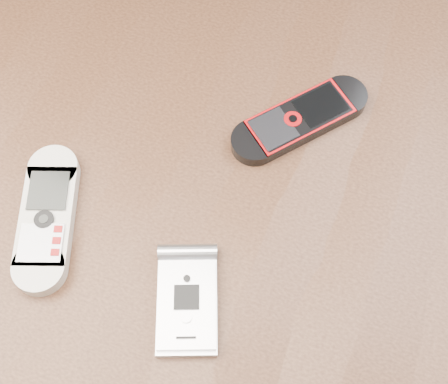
# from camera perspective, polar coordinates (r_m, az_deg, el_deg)

# --- Properties ---
(ground) EXTENTS (4.00, 4.00, 0.00)m
(ground) POSITION_cam_1_polar(r_m,az_deg,el_deg) (1.32, -0.21, -14.39)
(ground) COLOR #472B19
(ground) RESTS_ON ground
(table) EXTENTS (1.20, 0.80, 0.75)m
(table) POSITION_cam_1_polar(r_m,az_deg,el_deg) (0.70, -0.38, -3.97)
(table) COLOR black
(table) RESTS_ON ground
(nokia_white) EXTENTS (0.10, 0.16, 0.02)m
(nokia_white) POSITION_cam_1_polar(r_m,az_deg,el_deg) (0.61, -15.88, -2.24)
(nokia_white) COLOR silver
(nokia_white) RESTS_ON table
(nokia_black_red) EXTENTS (0.14, 0.15, 0.02)m
(nokia_black_red) POSITION_cam_1_polar(r_m,az_deg,el_deg) (0.64, 6.96, 6.63)
(nokia_black_red) COLOR black
(nokia_black_red) RESTS_ON table
(motorola_razr) EXTENTS (0.09, 0.12, 0.02)m
(motorola_razr) POSITION_cam_1_polar(r_m,az_deg,el_deg) (0.56, -3.41, -10.06)
(motorola_razr) COLOR silver
(motorola_razr) RESTS_ON table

